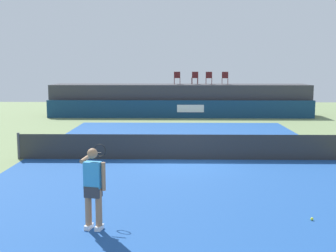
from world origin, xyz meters
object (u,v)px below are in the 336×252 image
Objects in this scene: spectator_chair_left at (195,77)px; tennis_ball at (312,219)px; spectator_chair_right at (225,77)px; net_post_near at (19,146)px; tennis_player at (93,186)px; spectator_chair_center at (209,77)px; spectator_chair_far_left at (177,77)px.

tennis_ball is (1.77, -21.96, -2.66)m from spectator_chair_left.
net_post_near is at bearing -121.92° from spectator_chair_right.
tennis_player is (-3.07, -22.58, -1.73)m from spectator_chair_left.
spectator_chair_left is at bearing 165.23° from spectator_chair_center.
spectator_chair_left reaches higher than tennis_ball.
spectator_chair_left is 1.00× the size of spectator_chair_right.
spectator_chair_far_left is 22.33m from tennis_ball.
tennis_player is 4.97m from tennis_ball.
spectator_chair_center is 1.12m from spectator_chair_right.
tennis_ball is at bearing -36.42° from net_post_near.
spectator_chair_left reaches higher than net_post_near.
spectator_chair_left is 22.85m from tennis_player.
spectator_chair_far_left is 1.00× the size of spectator_chair_right.
net_post_near is at bearing -115.34° from spectator_chair_left.
spectator_chair_far_left reaches higher than tennis_ball.
spectator_chair_left is 0.89× the size of net_post_near.
tennis_ball is (0.80, -21.71, -2.66)m from spectator_chair_center.
net_post_near is (-7.25, -15.31, -2.19)m from spectator_chair_left.
spectator_chair_right is 0.50× the size of tennis_player.
net_post_near is at bearing 119.88° from tennis_player.
spectator_chair_center reaches higher than tennis_player.
spectator_chair_far_left is at bearing 174.47° from spectator_chair_right.
tennis_player reaches higher than net_post_near.
tennis_ball is (9.02, -6.66, -0.46)m from net_post_near.
spectator_chair_right is 0.89× the size of net_post_near.
spectator_chair_left is 1.00× the size of spectator_chair_center.
spectator_chair_center is at bearing -14.77° from spectator_chair_left.
tennis_player is (-5.16, -22.26, -1.73)m from spectator_chair_right.
spectator_chair_far_left reaches higher than tennis_player.
spectator_chair_left is at bearing 82.26° from tennis_player.
net_post_near is at bearing -118.64° from spectator_chair_center.
spectator_chair_left is at bearing 171.28° from spectator_chair_right.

